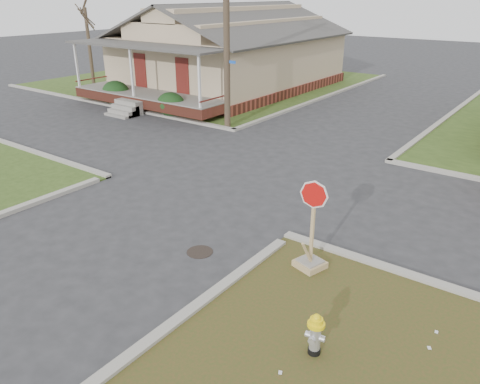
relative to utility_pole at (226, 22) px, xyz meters
The scene contains 11 objects.
ground 10.89m from the utility_pole, 64.74° to the right, with size 120.00×120.00×0.00m, color #2C2C2F.
verge_far_left 13.48m from the utility_pole, 134.04° to the left, with size 19.00×19.00×0.05m, color #32491A.
curbs 7.39m from the utility_pole, 42.88° to the right, with size 80.00×40.00×0.12m, color #9D998E, non-canonical shape.
manhole 12.29m from the utility_pole, 55.75° to the right, with size 0.64×0.64×0.01m, color black.
corner_house 9.99m from the utility_pole, 126.69° to the left, with size 10.10×15.50×5.30m.
utility_pole is the anchor object (origin of this frame).
tree_far_left 14.31m from the utility_pole, 167.34° to the left, with size 0.22×0.22×4.90m, color #3F2F24.
fire_hydrant 15.55m from the utility_pole, 46.61° to the right, with size 0.30×0.30×0.81m.
stop_sign 12.98m from the utility_pole, 43.60° to the right, with size 0.60×0.59×2.13m.
hedge_left 9.02m from the utility_pole, behind, with size 1.57×1.29×1.20m, color black.
hedge_right 5.42m from the utility_pole, behind, with size 1.50×1.23×1.15m, color black.
Camera 1 is at (8.82, -7.88, 5.81)m, focal length 35.00 mm.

